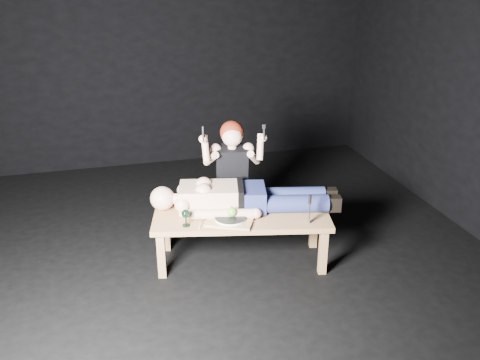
# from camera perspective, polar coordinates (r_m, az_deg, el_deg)

# --- Properties ---
(ground) EXTENTS (5.00, 5.00, 0.00)m
(ground) POSITION_cam_1_polar(r_m,az_deg,el_deg) (4.76, -2.96, -8.19)
(ground) COLOR black
(ground) RESTS_ON ground
(back_wall) EXTENTS (5.00, 0.00, 5.00)m
(back_wall) POSITION_cam_1_polar(r_m,az_deg,el_deg) (6.62, -7.91, 14.34)
(back_wall) COLOR black
(back_wall) RESTS_ON ground
(table) EXTENTS (1.57, 0.86, 0.45)m
(table) POSITION_cam_1_polar(r_m,az_deg,el_deg) (4.57, 0.16, -6.31)
(table) COLOR #B2864B
(table) RESTS_ON ground
(lying_man) EXTENTS (1.58, 0.77, 0.27)m
(lying_man) POSITION_cam_1_polar(r_m,az_deg,el_deg) (4.53, 0.68, -1.56)
(lying_man) COLOR beige
(lying_man) RESTS_ON table
(kneeling_woman) EXTENTS (0.74, 0.80, 1.18)m
(kneeling_woman) POSITION_cam_1_polar(r_m,az_deg,el_deg) (4.89, -0.93, 0.44)
(kneeling_woman) COLOR black
(kneeling_woman) RESTS_ON ground
(serving_tray) EXTENTS (0.46, 0.41, 0.02)m
(serving_tray) POSITION_cam_1_polar(r_m,az_deg,el_deg) (4.35, -1.08, -4.41)
(serving_tray) COLOR tan
(serving_tray) RESTS_ON table
(plate) EXTENTS (0.33, 0.33, 0.02)m
(plate) POSITION_cam_1_polar(r_m,az_deg,el_deg) (4.34, -1.09, -4.17)
(plate) COLOR white
(plate) RESTS_ON serving_tray
(apple) EXTENTS (0.08, 0.08, 0.08)m
(apple) POSITION_cam_1_polar(r_m,az_deg,el_deg) (4.33, -0.88, -3.49)
(apple) COLOR #58981A
(apple) RESTS_ON plate
(goblet) EXTENTS (0.08, 0.08, 0.15)m
(goblet) POSITION_cam_1_polar(r_m,az_deg,el_deg) (4.28, -5.89, -4.11)
(goblet) COLOR black
(goblet) RESTS_ON table
(fork_flat) EXTENTS (0.07, 0.15, 0.01)m
(fork_flat) POSITION_cam_1_polar(r_m,az_deg,el_deg) (4.32, -4.29, -4.82)
(fork_flat) COLOR #B2B2B7
(fork_flat) RESTS_ON table
(knife_flat) EXTENTS (0.05, 0.16, 0.01)m
(knife_flat) POSITION_cam_1_polar(r_m,az_deg,el_deg) (4.32, 0.83, -4.73)
(knife_flat) COLOR #B2B2B7
(knife_flat) RESTS_ON table
(spoon_flat) EXTENTS (0.08, 0.15, 0.01)m
(spoon_flat) POSITION_cam_1_polar(r_m,az_deg,el_deg) (4.40, 0.98, -4.22)
(spoon_flat) COLOR #B2B2B7
(spoon_flat) RESTS_ON table
(carving_knife) EXTENTS (0.04, 0.04, 0.25)m
(carving_knife) POSITION_cam_1_polar(r_m,az_deg,el_deg) (4.31, 7.53, -3.17)
(carving_knife) COLOR #B2B2B7
(carving_knife) RESTS_ON table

